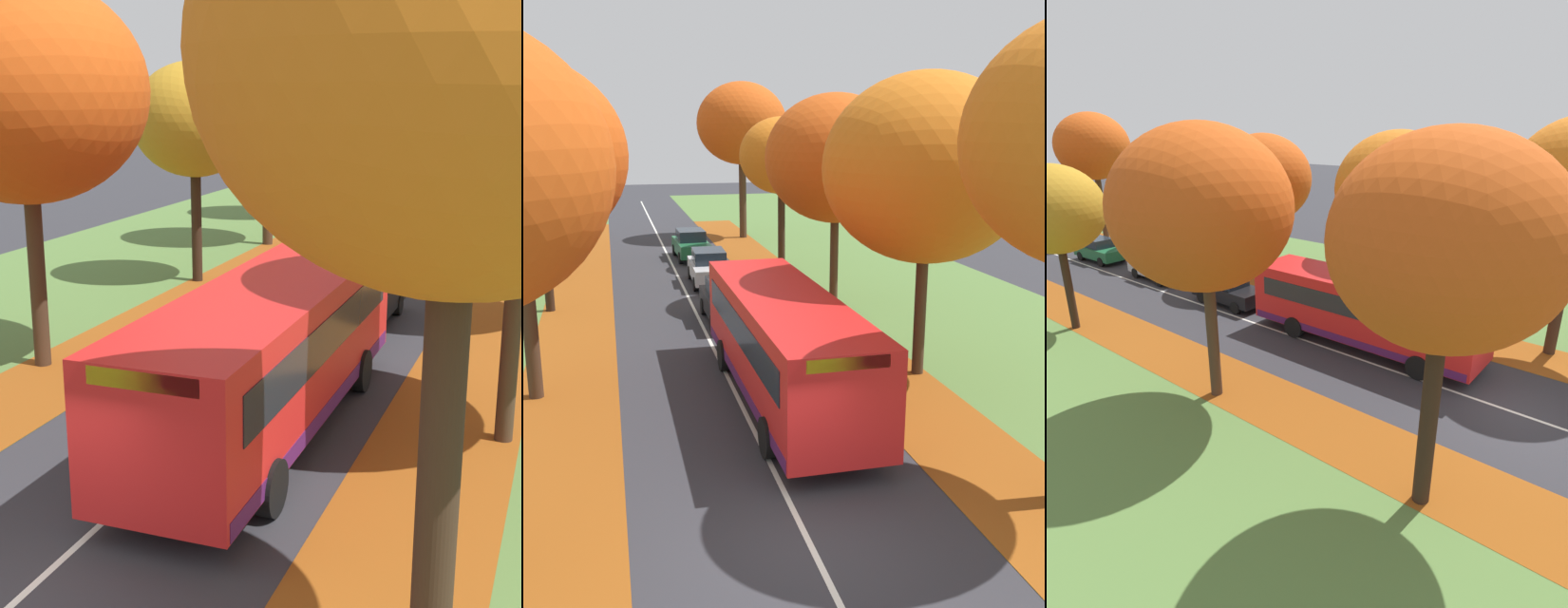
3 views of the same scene
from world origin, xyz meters
TOP-DOWN VIEW (x-y plane):
  - ground_plane at (0.00, 0.00)m, footprint 160.00×160.00m
  - grass_verge_left at (-9.20, 20.00)m, footprint 12.00×90.00m
  - leaf_litter_left at (-4.60, 14.00)m, footprint 2.80×60.00m
  - leaf_litter_right at (4.60, 14.00)m, footprint 2.80×60.00m
  - road_centre_line at (0.00, 20.00)m, footprint 0.12×80.00m
  - tree_left_near at (-5.43, 8.62)m, footprint 5.72×5.72m
  - tree_left_mid at (-5.69, 18.35)m, footprint 4.29×4.29m
  - tree_left_far at (-5.79, 25.80)m, footprint 5.11×5.11m
  - tree_left_distant at (-5.88, 33.64)m, footprint 5.10×5.10m
  - tree_right_nearest at (5.51, 0.16)m, footprint 5.23×5.23m
  - bus at (1.21, 6.72)m, footprint 2.70×10.41m
  - car_black_lead at (1.07, 15.08)m, footprint 1.79×4.20m
  - car_silver_following at (1.29, 21.79)m, footprint 1.87×4.24m
  - car_green_third_in_line at (1.23, 28.52)m, footprint 1.88×4.25m

SIDE VIEW (x-z plane):
  - ground_plane at x=0.00m, z-range 0.00..0.00m
  - road_centre_line at x=0.00m, z-range 0.00..0.01m
  - grass_verge_left at x=-9.20m, z-range 0.00..0.01m
  - leaf_litter_left at x=-4.60m, z-range 0.01..0.01m
  - leaf_litter_right at x=4.60m, z-range 0.01..0.01m
  - car_black_lead at x=1.07m, z-range 0.00..1.62m
  - car_silver_following at x=1.29m, z-range 0.00..1.62m
  - car_green_third_in_line at x=1.23m, z-range 0.00..1.62m
  - bus at x=1.21m, z-range 0.21..3.19m
  - tree_left_mid at x=-5.69m, z-range 1.80..9.31m
  - tree_left_near at x=-5.43m, z-range 1.99..11.15m
  - tree_left_far at x=-5.79m, z-range 2.20..11.25m
  - tree_right_nearest at x=5.51m, z-range 2.33..11.77m
  - tree_left_distant at x=-5.88m, z-range 2.42..11.93m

